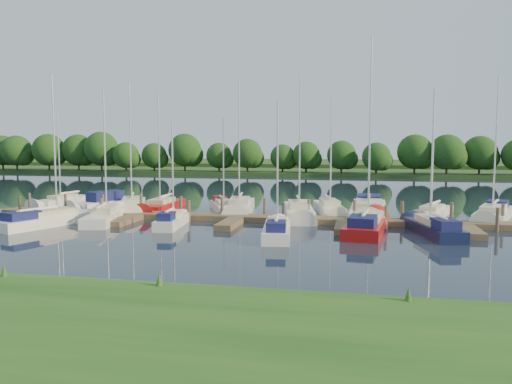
% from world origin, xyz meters
% --- Properties ---
extents(ground, '(260.00, 260.00, 0.00)m').
position_xyz_m(ground, '(0.00, 0.00, 0.00)').
color(ground, '#192433').
rests_on(ground, ground).
extents(near_bank, '(90.00, 10.00, 0.50)m').
position_xyz_m(near_bank, '(0.00, -16.00, 0.25)').
color(near_bank, '#1A4B15').
rests_on(near_bank, ground).
extents(dock, '(40.00, 6.00, 0.40)m').
position_xyz_m(dock, '(0.00, 7.31, 0.20)').
color(dock, brown).
rests_on(dock, ground).
extents(mooring_pilings, '(38.24, 2.84, 2.00)m').
position_xyz_m(mooring_pilings, '(0.00, 8.43, 0.60)').
color(mooring_pilings, '#473D33').
rests_on(mooring_pilings, ground).
extents(far_shore, '(180.00, 30.00, 0.60)m').
position_xyz_m(far_shore, '(0.00, 75.00, 0.30)').
color(far_shore, '#2B481B').
rests_on(far_shore, ground).
extents(distant_hill, '(220.00, 40.00, 1.40)m').
position_xyz_m(distant_hill, '(0.00, 100.00, 0.70)').
color(distant_hill, '#2D4B21').
rests_on(distant_hill, ground).
extents(treeline, '(146.77, 9.88, 8.19)m').
position_xyz_m(treeline, '(-1.37, 61.71, 4.06)').
color(treeline, '#38281C').
rests_on(treeline, ground).
extents(sailboat_n_0, '(2.79, 7.35, 9.25)m').
position_xyz_m(sailboat_n_0, '(-19.05, 14.21, 0.27)').
color(sailboat_n_0, white).
rests_on(sailboat_n_0, ground).
extents(motorboat, '(3.98, 6.64, 1.99)m').
position_xyz_m(motorboat, '(-13.68, 12.29, 0.39)').
color(motorboat, white).
rests_on(motorboat, ground).
extents(sailboat_n_2, '(5.00, 8.87, 11.41)m').
position_xyz_m(sailboat_n_2, '(-10.57, 11.61, 0.27)').
color(sailboat_n_2, white).
rests_on(sailboat_n_2, ground).
extents(sailboat_n_3, '(2.10, 8.22, 10.44)m').
position_xyz_m(sailboat_n_3, '(-8.11, 12.21, 0.27)').
color(sailboat_n_3, '#AC100F').
rests_on(sailboat_n_3, ground).
extents(sailboat_n_4, '(3.79, 6.36, 8.41)m').
position_xyz_m(sailboat_n_4, '(-2.70, 13.09, 0.31)').
color(sailboat_n_4, white).
rests_on(sailboat_n_4, ground).
extents(sailboat_n_5, '(3.37, 9.23, 11.62)m').
position_xyz_m(sailboat_n_5, '(-1.15, 12.83, 0.28)').
color(sailboat_n_5, white).
rests_on(sailboat_n_5, ground).
extents(sailboat_n_6, '(3.39, 9.02, 11.46)m').
position_xyz_m(sailboat_n_6, '(4.26, 10.66, 0.28)').
color(sailboat_n_6, white).
rests_on(sailboat_n_6, ground).
extents(sailboat_n_7, '(3.24, 7.78, 9.97)m').
position_xyz_m(sailboat_n_7, '(6.54, 13.31, 0.28)').
color(sailboat_n_7, white).
rests_on(sailboat_n_7, ground).
extents(sailboat_n_8, '(3.06, 11.68, 14.69)m').
position_xyz_m(sailboat_n_8, '(9.72, 12.34, 0.34)').
color(sailboat_n_8, white).
rests_on(sailboat_n_8, ground).
extents(sailboat_n_9, '(4.01, 7.27, 9.33)m').
position_xyz_m(sailboat_n_9, '(14.69, 12.89, 0.27)').
color(sailboat_n_9, white).
rests_on(sailboat_n_9, ground).
extents(sailboat_n_10, '(4.63, 8.88, 11.33)m').
position_xyz_m(sailboat_n_10, '(19.13, 12.31, 0.32)').
color(sailboat_n_10, white).
rests_on(sailboat_n_10, ground).
extents(sailboat_s_0, '(4.47, 8.77, 11.19)m').
position_xyz_m(sailboat_s_0, '(-12.70, 3.08, 0.33)').
color(sailboat_s_0, white).
rests_on(sailboat_s_0, ground).
extents(sailboat_s_1, '(3.47, 7.97, 10.22)m').
position_xyz_m(sailboat_s_1, '(-9.67, 5.30, 0.28)').
color(sailboat_s_1, white).
rests_on(sailboat_s_1, ground).
extents(sailboat_s_2, '(1.94, 5.87, 7.74)m').
position_xyz_m(sailboat_s_2, '(-3.97, 4.21, 0.33)').
color(sailboat_s_2, white).
rests_on(sailboat_s_2, ground).
extents(sailboat_s_3, '(2.36, 6.92, 8.98)m').
position_xyz_m(sailboat_s_3, '(3.93, 1.81, 0.33)').
color(sailboat_s_3, white).
rests_on(sailboat_s_3, ground).
extents(sailboat_s_4, '(3.26, 9.64, 12.15)m').
position_xyz_m(sailboat_s_4, '(9.51, 5.24, 0.34)').
color(sailboat_s_4, '#AC100F').
rests_on(sailboat_s_4, ground).
extents(sailboat_s_5, '(3.20, 7.59, 9.77)m').
position_xyz_m(sailboat_s_5, '(13.61, 4.60, 0.34)').
color(sailboat_s_5, '#0F1634').
rests_on(sailboat_s_5, ground).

